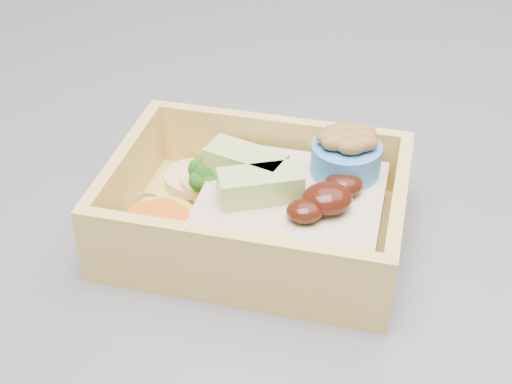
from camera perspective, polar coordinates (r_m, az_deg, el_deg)
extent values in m
cube|color=brown|center=(1.87, 0.96, 13.15)|extent=(3.20, 0.60, 0.90)
cube|color=#3F3E44|center=(0.54, 19.25, 0.68)|extent=(1.24, 0.84, 0.04)
cube|color=#DCB65B|center=(0.44, 0.00, -3.11)|extent=(0.20, 0.18, 0.01)
cube|color=#DCB65B|center=(0.47, 1.70, 3.71)|extent=(0.16, 0.07, 0.04)
cube|color=#DCB65B|center=(0.38, -2.11, -5.75)|extent=(0.16, 0.07, 0.04)
cube|color=#DCB65B|center=(0.41, 11.14, -2.15)|extent=(0.04, 0.10, 0.04)
cube|color=#DCB65B|center=(0.44, -10.36, 1.02)|extent=(0.04, 0.10, 0.04)
cube|color=tan|center=(0.42, 2.77, -1.75)|extent=(0.13, 0.13, 0.03)
ellipsoid|color=#330F07|center=(0.40, 5.72, -0.51)|extent=(0.04, 0.03, 0.02)
ellipsoid|color=#330F07|center=(0.41, 7.00, 0.59)|extent=(0.03, 0.03, 0.01)
ellipsoid|color=#330F07|center=(0.39, 3.93, -1.52)|extent=(0.03, 0.02, 0.01)
cube|color=#A4CA69|center=(0.41, 0.33, 0.53)|extent=(0.05, 0.02, 0.02)
cube|color=#A4CA69|center=(0.42, -0.82, 2.27)|extent=(0.05, 0.04, 0.02)
cylinder|color=#6E9A53|center=(0.45, -3.76, -0.24)|extent=(0.01, 0.01, 0.02)
sphere|color=#236116|center=(0.44, -3.85, 1.55)|extent=(0.02, 0.02, 0.02)
sphere|color=#236116|center=(0.44, -2.74, 1.50)|extent=(0.02, 0.02, 0.02)
sphere|color=#236116|center=(0.44, -4.49, 1.82)|extent=(0.02, 0.02, 0.02)
sphere|color=#236116|center=(0.43, -3.73, 0.69)|extent=(0.01, 0.01, 0.01)
sphere|color=#236116|center=(0.43, -4.54, 0.89)|extent=(0.01, 0.01, 0.01)
sphere|color=#236116|center=(0.44, -3.52, 1.88)|extent=(0.01, 0.01, 0.01)
cylinder|color=gold|center=(0.42, -7.56, -3.10)|extent=(0.04, 0.04, 0.02)
cylinder|color=#D55D11|center=(0.41, -7.55, -1.63)|extent=(0.02, 0.02, 0.00)
cylinder|color=#D55D11|center=(0.41, -8.76, -1.85)|extent=(0.02, 0.02, 0.00)
cylinder|color=#D55D11|center=(0.40, -6.94, -2.03)|extent=(0.02, 0.02, 0.00)
cylinder|color=tan|center=(0.47, -4.98, 1.04)|extent=(0.04, 0.04, 0.01)
cylinder|color=tan|center=(0.46, -3.63, 0.89)|extent=(0.04, 0.04, 0.01)
ellipsoid|color=white|center=(0.46, -1.12, 1.59)|extent=(0.02, 0.02, 0.02)
ellipsoid|color=white|center=(0.44, -8.59, -1.27)|extent=(0.02, 0.02, 0.02)
cylinder|color=#3D82D0|center=(0.43, 7.19, 2.66)|extent=(0.04, 0.04, 0.02)
ellipsoid|color=brown|center=(0.42, 7.34, 4.27)|extent=(0.02, 0.02, 0.01)
ellipsoid|color=brown|center=(0.42, 8.55, 4.38)|extent=(0.02, 0.02, 0.01)
ellipsoid|color=brown|center=(0.43, 6.41, 4.75)|extent=(0.02, 0.02, 0.01)
ellipsoid|color=brown|center=(0.42, 7.71, 3.65)|extent=(0.02, 0.02, 0.01)
ellipsoid|color=brown|center=(0.42, 6.45, 3.97)|extent=(0.02, 0.02, 0.01)
ellipsoid|color=brown|center=(0.42, 8.57, 3.89)|extent=(0.02, 0.02, 0.01)
ellipsoid|color=brown|center=(0.43, 7.26, 4.97)|extent=(0.02, 0.02, 0.01)
ellipsoid|color=brown|center=(0.43, 8.38, 4.75)|extent=(0.02, 0.02, 0.01)
ellipsoid|color=brown|center=(0.42, 6.04, 4.38)|extent=(0.02, 0.02, 0.01)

